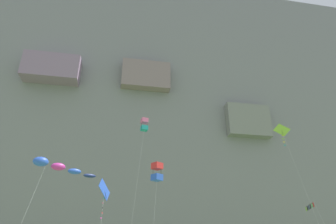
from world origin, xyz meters
TOP-DOWN VIEW (x-y plane):
  - cliff_face at (0.00, 63.42)m, footprint 180.00×34.98m
  - kite_banner_upper_right at (24.56, 33.12)m, footprint 2.34×7.00m
  - kite_diamond_high_left at (19.48, 28.94)m, footprint 1.96×6.43m
  - kite_box_low_center at (-0.43, 23.63)m, footprint 1.82×4.62m
  - kite_windsock_mid_right at (-10.90, 21.93)m, footprint 6.19×8.18m
  - kite_diamond_upper_mid at (-6.06, 23.94)m, footprint 1.21×4.48m
  - kite_box_front_field at (-1.33, 31.70)m, footprint 2.62×6.15m

SIDE VIEW (x-z plane):
  - kite_diamond_upper_mid at x=-6.06m, z-range 3.70..13.83m
  - kite_banner_upper_right at x=24.56m, z-range 4.18..13.52m
  - kite_windsock_mid_right at x=-10.90m, z-range 5.01..16.41m
  - kite_box_low_center at x=-0.43m, z-range 5.00..17.02m
  - kite_diamond_high_left at x=19.48m, z-range 8.87..29.73m
  - kite_box_front_field at x=-1.33m, z-range 9.53..30.58m
  - cliff_face at x=0.00m, z-range 0.00..70.10m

